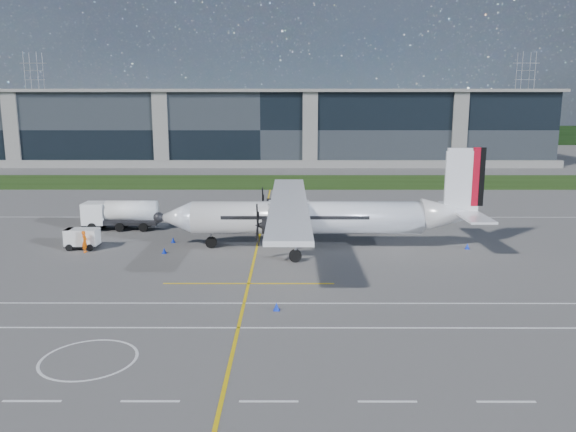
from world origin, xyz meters
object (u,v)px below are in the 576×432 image
object	(u,v)px
safety_cone_tail	(467,246)
safety_cone_nose_stbd	(173,240)
turboprop_aircraft	(319,198)
safety_cone_nose_port	(164,250)
safety_cone_portwing	(276,306)
safety_cone_stbdwing	(292,214)
pylon_west	(36,98)
fuel_tanker_truck	(116,215)
baggage_tug	(82,239)
ground_crew_person	(85,240)
pylon_east	(524,98)

from	to	relation	value
safety_cone_tail	safety_cone_nose_stbd	bearing A→B (deg)	175.02
turboprop_aircraft	safety_cone_nose_stbd	distance (m)	13.96
safety_cone_nose_port	safety_cone_portwing	bearing A→B (deg)	-53.97
safety_cone_stbdwing	pylon_west	bearing A→B (deg)	123.24
fuel_tanker_truck	safety_cone_portwing	distance (m)	28.43
pylon_west	baggage_tug	size ratio (longest dim) A/B	10.21
safety_cone_stbdwing	turboprop_aircraft	bearing A→B (deg)	-81.05
turboprop_aircraft	safety_cone_stbdwing	distance (m)	15.15
baggage_tug	safety_cone_tail	bearing A→B (deg)	-0.02
safety_cone_tail	safety_cone_portwing	size ratio (longest dim) A/B	1.00
fuel_tanker_truck	ground_crew_person	bearing A→B (deg)	-89.13
fuel_tanker_truck	safety_cone_nose_port	size ratio (longest dim) A/B	15.62
safety_cone_tail	ground_crew_person	bearing A→B (deg)	-177.86
safety_cone_nose_stbd	pylon_west	bearing A→B (deg)	117.60
pylon_east	safety_cone_nose_stbd	size ratio (longest dim) A/B	60.00
turboprop_aircraft	safety_cone_nose_stbd	bearing A→B (deg)	171.54
pylon_east	turboprop_aircraft	bearing A→B (deg)	-117.69
ground_crew_person	fuel_tanker_truck	bearing A→B (deg)	-2.11
safety_cone_nose_port	pylon_east	bearing A→B (deg)	58.73
pylon_east	ground_crew_person	xyz separation A→B (m)	(-96.52, -147.44, -13.93)
fuel_tanker_truck	ground_crew_person	distance (m)	9.15
pylon_west	safety_cone_nose_stbd	bearing A→B (deg)	-62.40
fuel_tanker_truck	safety_cone_portwing	xyz separation A→B (m)	(16.74, -22.95, -1.21)
turboprop_aircraft	safety_cone_portwing	size ratio (longest dim) A/B	58.67
pylon_east	ground_crew_person	bearing A→B (deg)	-123.21
safety_cone_portwing	safety_cone_nose_stbd	bearing A→B (deg)	119.58
ground_crew_person	pylon_west	bearing A→B (deg)	21.94
ground_crew_person	safety_cone_tail	distance (m)	32.94
turboprop_aircraft	baggage_tug	xyz separation A→B (m)	(-20.61, -0.31, -3.52)
pylon_west	safety_cone_tail	size ratio (longest dim) A/B	60.00
fuel_tanker_truck	safety_cone_tail	xyz separation A→B (m)	(33.04, -7.91, -1.21)
baggage_tug	fuel_tanker_truck	bearing A→B (deg)	86.21
pylon_east	safety_cone_stbdwing	world-z (taller)	pylon_east
safety_cone_tail	safety_cone_stbdwing	bearing A→B (deg)	135.97
turboprop_aircraft	safety_cone_nose_stbd	xyz separation A→B (m)	(-13.18, 1.96, -4.15)
ground_crew_person	safety_cone_nose_stbd	world-z (taller)	ground_crew_person
safety_cone_tail	safety_cone_portwing	xyz separation A→B (m)	(-16.30, -15.04, 0.00)
fuel_tanker_truck	safety_cone_stbdwing	bearing A→B (deg)	20.88
turboprop_aircraft	safety_cone_stbdwing	size ratio (longest dim) A/B	58.67
safety_cone_nose_port	turboprop_aircraft	bearing A→B (deg)	8.13
fuel_tanker_truck	baggage_tug	size ratio (longest dim) A/B	2.66
ground_crew_person	safety_cone_portwing	size ratio (longest dim) A/B	4.26
pylon_east	safety_cone_nose_port	bearing A→B (deg)	-121.27
pylon_west	safety_cone_tail	world-z (taller)	pylon_west
fuel_tanker_truck	safety_cone_tail	size ratio (longest dim) A/B	15.62
pylon_east	turboprop_aircraft	xyz separation A→B (m)	(-76.57, -145.89, -10.60)
pylon_west	safety_cone_stbdwing	size ratio (longest dim) A/B	60.00
safety_cone_nose_port	safety_cone_nose_stbd	bearing A→B (deg)	90.40
fuel_tanker_truck	safety_cone_nose_port	distance (m)	11.80
baggage_tug	pylon_east	bearing A→B (deg)	56.39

